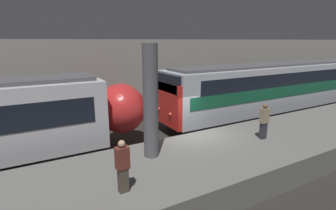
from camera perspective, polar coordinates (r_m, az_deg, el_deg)
name	(u,v)px	position (r m, az deg, el deg)	size (l,w,h in m)	color
ground_plane	(191,154)	(12.88, 5.06, -10.52)	(120.00, 120.00, 0.00)	#282623
platform	(222,161)	(11.09, 11.70, -11.91)	(40.00, 4.41, 1.08)	slate
station_rear_barrier	(133,80)	(18.28, -7.62, 5.52)	(50.00, 0.15, 5.39)	#9E998E
support_pillar_near	(151,102)	(9.42, -3.80, 0.63)	(0.55, 0.55, 4.15)	#56565B
train_boxy	(293,86)	(21.99, 25.65, 3.65)	(22.34, 2.96, 3.75)	black
person_waiting	(123,165)	(7.64, -9.86, -12.81)	(0.38, 0.24, 1.57)	#473D33
person_walking	(264,121)	(12.19, 20.18, -3.21)	(0.38, 0.24, 1.58)	#2D2D38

